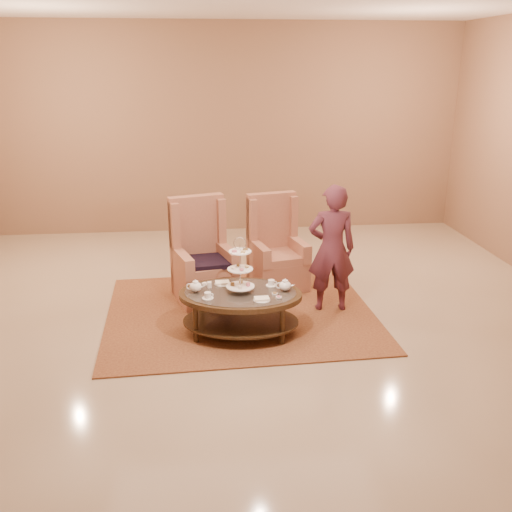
{
  "coord_description": "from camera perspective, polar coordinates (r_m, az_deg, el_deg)",
  "views": [
    {
      "loc": [
        -0.55,
        -5.87,
        2.82
      ],
      "look_at": [
        0.08,
        0.2,
        0.76
      ],
      "focal_mm": 40.0,
      "sensor_mm": 36.0,
      "label": 1
    }
  ],
  "objects": [
    {
      "name": "ground",
      "position": [
        6.53,
        -0.53,
        -6.89
      ],
      "size": [
        8.0,
        8.0,
        0.0
      ],
      "primitive_type": "plane",
      "color": "tan",
      "rests_on": "ground"
    },
    {
      "name": "ceiling",
      "position": [
        6.53,
        -0.53,
        -6.89
      ],
      "size": [
        8.0,
        8.0,
        0.02
      ],
      "primitive_type": "cube",
      "color": "silver",
      "rests_on": "ground"
    },
    {
      "name": "armchair_right",
      "position": [
        7.52,
        1.98,
        -0.01
      ],
      "size": [
        0.79,
        0.81,
        1.22
      ],
      "rotation": [
        0.0,
        0.0,
        0.22
      ],
      "color": "#AC6C51",
      "rests_on": "ground"
    },
    {
      "name": "rug",
      "position": [
        6.81,
        -1.57,
        -5.69
      ],
      "size": [
        3.22,
        2.72,
        0.02
      ],
      "rotation": [
        0.0,
        0.0,
        0.04
      ],
      "color": "#8F5D32",
      "rests_on": "ground"
    },
    {
      "name": "tea_table",
      "position": [
        6.16,
        -1.57,
        -4.4
      ],
      "size": [
        1.45,
        1.11,
        1.11
      ],
      "rotation": [
        0.0,
        0.0,
        -0.15
      ],
      "color": "black",
      "rests_on": "ground"
    },
    {
      "name": "wall_back",
      "position": [
        9.94,
        -2.8,
        12.48
      ],
      "size": [
        8.0,
        0.04,
        3.5
      ],
      "primitive_type": "cube",
      "color": "#906A4F",
      "rests_on": "ground"
    },
    {
      "name": "armchair_left",
      "position": [
        7.13,
        -5.36,
        -0.94
      ],
      "size": [
        0.86,
        0.88,
        1.28
      ],
      "rotation": [
        0.0,
        0.0,
        0.29
      ],
      "color": "#AC6C51",
      "rests_on": "ground"
    },
    {
      "name": "person",
      "position": [
        6.71,
        7.58,
        0.7
      ],
      "size": [
        0.58,
        0.39,
        1.53
      ],
      "rotation": [
        0.0,
        0.0,
        3.09
      ],
      "color": "#52232F",
      "rests_on": "ground"
    }
  ]
}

